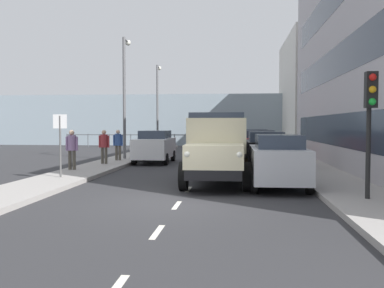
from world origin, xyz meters
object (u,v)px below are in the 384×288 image
Objects in this scene: car_white_oppositeside_0 at (155,146)px; car_grey_kerbside_3 at (255,141)px; pedestrian_in_dark_coat at (72,146)px; car_silver_kerbside_near at (278,160)px; pedestrian_by_lamp at (118,142)px; pedestrian_couple_b at (104,144)px; car_black_kerbside_1 at (265,150)px; traffic_light_near at (370,107)px; car_red_kerbside_2 at (259,145)px; lamp_post_far at (158,99)px; street_sign at (60,134)px; truck_vintage_cream at (217,150)px; lamp_post_promenade at (125,87)px.

car_grey_kerbside_3 is at bearing -126.51° from car_white_oppositeside_0.
pedestrian_in_dark_coat is (2.54, 5.18, 0.23)m from car_white_oppositeside_0.
pedestrian_by_lamp is at bearing -47.86° from car_silver_kerbside_near.
pedestrian_couple_b is (7.67, 9.96, 0.21)m from car_grey_kerbside_3.
traffic_light_near reaches higher than car_black_kerbside_1.
car_red_kerbside_2 is 5.22m from car_grey_kerbside_3.
pedestrian_in_dark_coat is at bearing 79.77° from pedestrian_couple_b.
pedestrian_in_dark_coat is at bearing 63.83° from car_white_oppositeside_0.
lamp_post_far is (7.53, -9.04, 3.18)m from car_red_kerbside_2.
car_red_kerbside_2 is at bearing -81.76° from traffic_light_near.
traffic_light_near reaches higher than pedestrian_in_dark_coat.
pedestrian_in_dark_coat is 0.74× the size of street_sign.
pedestrian_in_dark_coat is (6.20, -3.02, -0.05)m from truck_vintage_cream.
car_silver_kerbside_near is at bearing 90.00° from car_black_kerbside_1.
pedestrian_by_lamp reaches higher than car_black_kerbside_1.
pedestrian_couple_b reaches higher than pedestrian_by_lamp.
car_black_kerbside_1 is 2.41× the size of pedestrian_in_dark_coat.
pedestrian_in_dark_coat is at bearing -25.97° from truck_vintage_cream.
car_silver_kerbside_near and car_white_oppositeside_0 have the same top height.
car_white_oppositeside_0 is at bearing -130.84° from pedestrian_couple_b.
car_white_oppositeside_0 is at bearing -27.08° from car_black_kerbside_1.
pedestrian_by_lamp is at bearing 88.66° from lamp_post_promenade.
lamp_post_far reaches higher than pedestrian_in_dark_coat.
pedestrian_in_dark_coat is 4.93m from pedestrian_by_lamp.
pedestrian_by_lamp is at bearing -90.28° from street_sign.
truck_vintage_cream reaches higher than car_black_kerbside_1.
car_white_oppositeside_0 is (5.63, -2.88, -0.00)m from car_black_kerbside_1.
street_sign is (7.58, -0.84, 0.79)m from car_silver_kerbside_near.
car_black_kerbside_1 is at bearing -147.09° from street_sign.
car_black_kerbside_1 and car_grey_kerbside_3 have the same top height.
car_black_kerbside_1 is 2.46× the size of pedestrian_couple_b.
car_red_kerbside_2 is 1.34× the size of traffic_light_near.
car_black_kerbside_1 is 0.61× the size of lamp_post_far.
car_black_kerbside_1 is at bearing 152.08° from lamp_post_promenade.
truck_vintage_cream is 1.36× the size of car_grey_kerbside_3.
car_silver_kerbside_near is 0.62× the size of lamp_post_far.
pedestrian_in_dark_coat is at bearing 42.79° from car_red_kerbside_2.
street_sign is (7.58, 10.18, 0.79)m from car_red_kerbside_2.
truck_vintage_cream is at bearing 114.06° from car_white_oppositeside_0.
truck_vintage_cream is 3.46× the size of pedestrian_couple_b.
lamp_post_promenade reaches higher than car_black_kerbside_1.
pedestrian_couple_b is at bearing 49.16° from car_white_oppositeside_0.
lamp_post_promenade is at bearing -96.00° from pedestrian_in_dark_coat.
car_silver_kerbside_near is at bearing 90.00° from car_grey_kerbside_3.
lamp_post_promenade reaches higher than lamp_post_far.
traffic_light_near reaches higher than car_white_oppositeside_0.
truck_vintage_cream is 1.76× the size of traffic_light_near.
car_grey_kerbside_3 is (0.00, -5.22, -0.00)m from car_red_kerbside_2.
car_silver_kerbside_near is at bearing 110.57° from lamp_post_far.
car_red_kerbside_2 is at bearing -170.27° from lamp_post_promenade.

